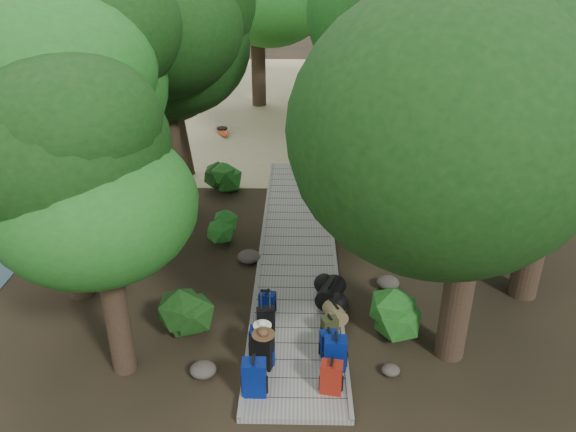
# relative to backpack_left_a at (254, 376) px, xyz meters

# --- Properties ---
(ground) EXTENTS (120.00, 120.00, 0.00)m
(ground) POSITION_rel_backpack_left_a_xyz_m (0.74, 4.39, -0.52)
(ground) COLOR #2D2316
(ground) RESTS_ON ground
(sand_beach) EXTENTS (40.00, 22.00, 0.02)m
(sand_beach) POSITION_rel_backpack_left_a_xyz_m (0.74, 20.39, -0.51)
(sand_beach) COLOR tan
(sand_beach) RESTS_ON ground
(boardwalk) EXTENTS (2.00, 12.00, 0.12)m
(boardwalk) POSITION_rel_backpack_left_a_xyz_m (0.74, 5.39, -0.46)
(boardwalk) COLOR gray
(boardwalk) RESTS_ON ground
(backpack_left_a) EXTENTS (0.42, 0.30, 0.79)m
(backpack_left_a) POSITION_rel_backpack_left_a_xyz_m (0.00, 0.00, 0.00)
(backpack_left_a) COLOR navy
(backpack_left_a) RESTS_ON boardwalk
(backpack_left_b) EXTENTS (0.48, 0.40, 0.76)m
(backpack_left_b) POSITION_rel_backpack_left_a_xyz_m (0.09, 0.73, -0.02)
(backpack_left_b) COLOR black
(backpack_left_b) RESTS_ON boardwalk
(backpack_left_c) EXTENTS (0.40, 0.30, 0.73)m
(backpack_left_c) POSITION_rel_backpack_left_a_xyz_m (0.04, 0.98, -0.03)
(backpack_left_c) COLOR navy
(backpack_left_c) RESTS_ON boardwalk
(backpack_left_d) EXTENTS (0.39, 0.32, 0.52)m
(backpack_left_d) POSITION_rel_backpack_left_a_xyz_m (0.10, 2.47, -0.14)
(backpack_left_d) COLOR navy
(backpack_left_d) RESTS_ON boardwalk
(backpack_right_a) EXTENTS (0.42, 0.33, 0.69)m
(backpack_right_a) POSITION_rel_backpack_left_a_xyz_m (1.37, 0.09, -0.05)
(backpack_right_a) COLOR maroon
(backpack_right_a) RESTS_ON boardwalk
(backpack_right_b) EXTENTS (0.42, 0.30, 0.75)m
(backpack_right_b) POSITION_rel_backpack_left_a_xyz_m (1.46, 0.70, -0.02)
(backpack_right_b) COLOR navy
(backpack_right_b) RESTS_ON boardwalk
(backpack_right_c) EXTENTS (0.37, 0.29, 0.58)m
(backpack_right_c) POSITION_rel_backpack_left_a_xyz_m (1.37, 1.08, -0.11)
(backpack_right_c) COLOR navy
(backpack_right_c) RESTS_ON boardwalk
(backpack_right_d) EXTENTS (0.37, 0.32, 0.48)m
(backpack_right_d) POSITION_rel_backpack_left_a_xyz_m (1.41, 1.65, -0.16)
(backpack_right_d) COLOR #303819
(backpack_right_d) RESTS_ON boardwalk
(duffel_right_khaki) EXTENTS (0.54, 0.65, 0.37)m
(duffel_right_khaki) POSITION_rel_backpack_left_a_xyz_m (1.55, 2.16, -0.21)
(duffel_right_khaki) COLOR olive
(duffel_right_khaki) RESTS_ON boardwalk
(duffel_right_black) EXTENTS (0.73, 0.91, 0.50)m
(duffel_right_black) POSITION_rel_backpack_left_a_xyz_m (1.49, 2.82, -0.15)
(duffel_right_black) COLOR black
(duffel_right_black) RESTS_ON boardwalk
(suitcase_on_boardwalk) EXTENTS (0.39, 0.26, 0.55)m
(suitcase_on_boardwalk) POSITION_rel_backpack_left_a_xyz_m (0.10, 1.78, -0.12)
(suitcase_on_boardwalk) COLOR black
(suitcase_on_boardwalk) RESTS_ON boardwalk
(lone_suitcase_on_sand) EXTENTS (0.45, 0.28, 0.68)m
(lone_suitcase_on_sand) POSITION_rel_backpack_left_a_xyz_m (1.17, 12.10, -0.15)
(lone_suitcase_on_sand) COLOR black
(lone_suitcase_on_sand) RESTS_ON sand_beach
(hat_brown) EXTENTS (0.44, 0.44, 0.13)m
(hat_brown) POSITION_rel_backpack_left_a_xyz_m (0.13, 0.69, 0.43)
(hat_brown) COLOR #51351E
(hat_brown) RESTS_ON backpack_left_b
(hat_white) EXTENTS (0.36, 0.36, 0.12)m
(hat_white) POSITION_rel_backpack_left_a_xyz_m (0.09, 1.00, 0.39)
(hat_white) COLOR silver
(hat_white) RESTS_ON backpack_left_c
(kayak) EXTENTS (1.78, 3.32, 0.33)m
(kayak) POSITION_rel_backpack_left_a_xyz_m (-2.50, 15.15, -0.33)
(kayak) COLOR #AF370F
(kayak) RESTS_ON sand_beach
(sun_lounger) EXTENTS (0.59, 1.73, 0.55)m
(sun_lounger) POSITION_rel_backpack_left_a_xyz_m (3.79, 14.01, -0.22)
(sun_lounger) COLOR silver
(sun_lounger) RESTS_ON sand_beach
(tree_right_a) EXTENTS (4.83, 4.83, 8.04)m
(tree_right_a) POSITION_rel_backpack_left_a_xyz_m (3.77, 1.29, 3.51)
(tree_right_a) COLOR black
(tree_right_a) RESTS_ON ground
(tree_right_b) EXTENTS (5.06, 5.06, 9.04)m
(tree_right_b) POSITION_rel_backpack_left_a_xyz_m (5.96, 3.43, 4.00)
(tree_right_b) COLOR black
(tree_right_b) RESTS_ON ground
(tree_right_c) EXTENTS (5.24, 5.24, 9.06)m
(tree_right_c) POSITION_rel_backpack_left_a_xyz_m (3.89, 5.52, 4.02)
(tree_right_c) COLOR black
(tree_right_c) RESTS_ON ground
(tree_right_d) EXTENTS (5.44, 5.44, 9.97)m
(tree_right_d) POSITION_rel_backpack_left_a_xyz_m (6.39, 8.28, 4.47)
(tree_right_d) COLOR black
(tree_right_d) RESTS_ON ground
(tree_right_e) EXTENTS (5.31, 5.31, 9.56)m
(tree_right_e) POSITION_rel_backpack_left_a_xyz_m (4.50, 11.23, 4.27)
(tree_right_e) COLOR black
(tree_right_e) RESTS_ON ground
(tree_right_f) EXTENTS (5.15, 5.15, 9.19)m
(tree_right_f) POSITION_rel_backpack_left_a_xyz_m (6.74, 13.90, 4.08)
(tree_right_f) COLOR black
(tree_right_f) RESTS_ON ground
(tree_left_a) EXTENTS (3.80, 3.80, 6.34)m
(tree_left_a) POSITION_rel_backpack_left_a_xyz_m (-2.55, 0.72, 2.65)
(tree_left_a) COLOR black
(tree_left_a) RESTS_ON ground
(tree_left_b) EXTENTS (4.49, 4.49, 8.08)m
(tree_left_b) POSITION_rel_backpack_left_a_xyz_m (-4.26, 3.22, 3.53)
(tree_left_b) COLOR black
(tree_left_b) RESTS_ON ground
(tree_left_c) EXTENTS (4.75, 4.75, 8.25)m
(tree_left_c) POSITION_rel_backpack_left_a_xyz_m (-2.87, 7.36, 3.61)
(tree_left_c) COLOR black
(tree_left_c) RESTS_ON ground
(tree_back_b) EXTENTS (4.89, 4.89, 8.74)m
(tree_back_b) POSITION_rel_backpack_left_a_xyz_m (2.37, 20.02, 3.86)
(tree_back_b) COLOR black
(tree_back_b) RESTS_ON ground
(tree_back_c) EXTENTS (5.10, 5.10, 9.19)m
(tree_back_c) POSITION_rel_backpack_left_a_xyz_m (5.94, 19.26, 4.08)
(tree_back_c) COLOR black
(tree_back_c) RESTS_ON ground
(tree_back_d) EXTENTS (4.48, 4.48, 7.47)m
(tree_back_d) POSITION_rel_backpack_left_a_xyz_m (-4.90, 19.05, 3.22)
(tree_back_d) COLOR black
(tree_back_d) RESTS_ON ground
(palm_right_a) EXTENTS (3.93, 3.93, 6.69)m
(palm_right_a) POSITION_rel_backpack_left_a_xyz_m (4.22, 10.85, 2.83)
(palm_right_a) COLOR #144112
(palm_right_a) RESTS_ON ground
(palm_right_b) EXTENTS (3.83, 3.83, 7.40)m
(palm_right_b) POSITION_rel_backpack_left_a_xyz_m (5.24, 15.83, 3.19)
(palm_right_b) COLOR #144112
(palm_right_b) RESTS_ON ground
(palm_right_c) EXTENTS (4.95, 4.95, 7.88)m
(palm_right_c) POSITION_rel_backpack_left_a_xyz_m (2.87, 17.19, 3.42)
(palm_right_c) COLOR #144112
(palm_right_c) RESTS_ON ground
(palm_left_a) EXTENTS (4.60, 4.60, 7.32)m
(palm_left_a) POSITION_rel_backpack_left_a_xyz_m (-3.32, 10.56, 3.14)
(palm_left_a) COLOR #144112
(palm_left_a) RESTS_ON ground
(rock_left_a) EXTENTS (0.50, 0.45, 0.28)m
(rock_left_a) POSITION_rel_backpack_left_a_xyz_m (-1.02, 0.56, -0.38)
(rock_left_a) COLOR #4C473F
(rock_left_a) RESTS_ON ground
(rock_left_b) EXTENTS (0.35, 0.31, 0.19)m
(rock_left_b) POSITION_rel_backpack_left_a_xyz_m (-1.57, 2.46, -0.42)
(rock_left_b) COLOR #4C473F
(rock_left_b) RESTS_ON ground
(rock_left_c) EXTENTS (0.58, 0.52, 0.32)m
(rock_left_c) POSITION_rel_backpack_left_a_xyz_m (-0.50, 4.72, -0.36)
(rock_left_c) COLOR #4C473F
(rock_left_c) RESTS_ON ground
(rock_left_d) EXTENTS (0.32, 0.29, 0.18)m
(rock_left_d) POSITION_rel_backpack_left_a_xyz_m (-1.32, 7.19, -0.43)
(rock_left_d) COLOR #4C473F
(rock_left_d) RESTS_ON ground
(rock_right_a) EXTENTS (0.35, 0.32, 0.19)m
(rock_right_a) POSITION_rel_backpack_left_a_xyz_m (2.53, 0.67, -0.42)
(rock_right_a) COLOR #4C473F
(rock_right_a) RESTS_ON ground
(rock_right_b) EXTENTS (0.54, 0.48, 0.30)m
(rock_right_b) POSITION_rel_backpack_left_a_xyz_m (2.88, 3.61, -0.37)
(rock_right_b) COLOR #4C473F
(rock_right_b) RESTS_ON ground
(rock_right_c) EXTENTS (0.30, 0.27, 0.17)m
(rock_right_c) POSITION_rel_backpack_left_a_xyz_m (2.79, 5.48, -0.43)
(rock_right_c) COLOR #4C473F
(rock_right_c) RESTS_ON ground
(rock_right_d) EXTENTS (0.56, 0.50, 0.31)m
(rock_right_d) POSITION_rel_backpack_left_a_xyz_m (3.66, 7.94, -0.36)
(rock_right_d) COLOR #4C473F
(rock_right_d) RESTS_ON ground
(shrub_left_a) EXTENTS (1.10, 1.10, 0.99)m
(shrub_left_a) POSITION_rel_backpack_left_a_xyz_m (-1.48, 1.81, -0.02)
(shrub_left_a) COLOR #1D5519
(shrub_left_a) RESTS_ON ground
(shrub_left_b) EXTENTS (0.83, 0.83, 0.74)m
(shrub_left_b) POSITION_rel_backpack_left_a_xyz_m (-1.16, 5.77, -0.14)
(shrub_left_b) COLOR #1D5519
(shrub_left_b) RESTS_ON ground
(shrub_left_c) EXTENTS (1.10, 1.10, 0.99)m
(shrub_left_c) POSITION_rel_backpack_left_a_xyz_m (-1.76, 9.19, -0.02)
(shrub_left_c) COLOR #1D5519
(shrub_left_c) RESTS_ON ground
(shrub_right_a) EXTENTS (1.12, 1.12, 1.01)m
(shrub_right_a) POSITION_rel_backpack_left_a_xyz_m (2.79, 1.99, -0.01)
(shrub_right_a) COLOR #1D5519
(shrub_right_a) RESTS_ON ground
(shrub_right_b) EXTENTS (1.45, 1.45, 1.30)m
(shrub_right_b) POSITION_rel_backpack_left_a_xyz_m (3.55, 6.03, 0.14)
(shrub_right_b) COLOR #1D5519
(shrub_right_b) RESTS_ON ground
(shrub_right_c) EXTENTS (0.88, 0.88, 0.79)m
(shrub_right_c) POSITION_rel_backpack_left_a_xyz_m (2.83, 10.38, -0.12)
(shrub_right_c) COLOR #1D5519
(shrub_right_c) RESTS_ON ground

